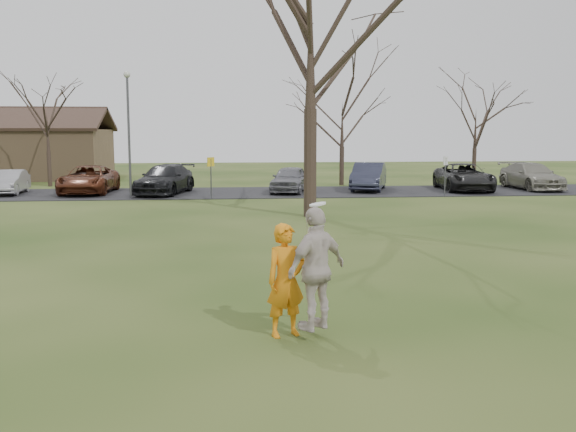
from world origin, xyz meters
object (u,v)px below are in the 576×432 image
object	(u,v)px
car_6	(464,177)
big_tree	(311,35)
car_1	(9,182)
car_3	(165,179)
car_7	(531,176)
lamp_post	(128,119)
car_2	(89,179)
player_defender	(286,280)
catching_play	(317,269)
car_4	(290,179)
car_5	(369,176)

from	to	relation	value
car_6	big_tree	bearing A→B (deg)	-129.67
car_1	car_3	distance (m)	8.24
car_7	lamp_post	xyz separation A→B (m)	(-22.32, -2.76, 3.18)
car_2	car_7	size ratio (longest dim) A/B	1.03
player_defender	car_6	bearing A→B (deg)	43.22
car_6	car_7	size ratio (longest dim) A/B	1.05
car_3	lamp_post	distance (m)	4.12
car_3	catching_play	size ratio (longest dim) A/B	2.56
car_2	car_4	size ratio (longest dim) A/B	1.26
car_1	car_7	distance (m)	29.03
car_4	car_6	size ratio (longest dim) A/B	0.78
player_defender	lamp_post	world-z (taller)	lamp_post
car_7	big_tree	world-z (taller)	big_tree
car_2	car_3	bearing A→B (deg)	-6.83
car_2	car_3	distance (m)	4.16
player_defender	car_7	world-z (taller)	player_defender
car_1	car_4	bearing A→B (deg)	-6.23
car_1	car_5	bearing A→B (deg)	-3.35
car_2	catching_play	distance (m)	26.56
lamp_post	big_tree	size ratio (longest dim) A/B	0.45
car_6	car_5	bearing A→B (deg)	179.49
car_1	car_7	world-z (taller)	car_7
car_5	car_3	bearing A→B (deg)	-156.70
car_4	player_defender	bearing A→B (deg)	-80.27
car_3	car_6	xyz separation A→B (m)	(16.65, 0.25, -0.01)
car_3	car_7	distance (m)	20.83
car_2	catching_play	world-z (taller)	catching_play
car_4	car_7	bearing A→B (deg)	18.10
car_2	car_6	size ratio (longest dim) A/B	0.98
car_2	big_tree	xyz separation A→B (m)	(10.61, -10.31, 6.22)
car_1	car_5	world-z (taller)	car_5
car_4	big_tree	xyz separation A→B (m)	(-0.23, -9.71, 6.24)
car_6	car_4	bearing A→B (deg)	-172.87
car_4	car_2	bearing A→B (deg)	-167.26
catching_play	car_4	bearing A→B (deg)	84.97
car_3	big_tree	distance (m)	13.19
player_defender	car_2	bearing A→B (deg)	88.58
car_5	catching_play	distance (m)	26.19
car_6	car_7	world-z (taller)	car_6
car_2	lamp_post	world-z (taller)	lamp_post
car_5	car_7	size ratio (longest dim) A/B	0.91
car_4	car_6	bearing A→B (deg)	17.02
player_defender	catching_play	size ratio (longest dim) A/B	0.91
car_1	lamp_post	distance (m)	7.98
car_6	big_tree	size ratio (longest dim) A/B	0.39
car_4	lamp_post	bearing A→B (deg)	-149.04
car_3	car_4	size ratio (longest dim) A/B	1.24
car_4	lamp_post	world-z (taller)	lamp_post
car_6	car_1	bearing A→B (deg)	-174.86
car_6	catching_play	bearing A→B (deg)	-110.04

